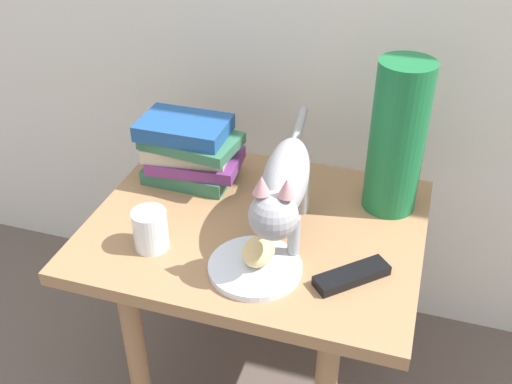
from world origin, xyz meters
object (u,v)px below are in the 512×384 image
book_stack (190,150)px  candle_jar (151,232)px  side_table (256,251)px  tv_remote (352,276)px  green_vase (397,138)px  plate (255,267)px  bread_roll (259,251)px  cat (284,186)px

book_stack → candle_jar: bearing=-85.4°
side_table → tv_remote: tv_remote is taller
book_stack → tv_remote: (0.42, -0.24, -0.07)m
green_vase → candle_jar: (-0.44, -0.29, -0.13)m
side_table → tv_remote: bearing=-27.3°
plate → tv_remote: size_ratio=1.21×
side_table → book_stack: 0.28m
book_stack → tv_remote: book_stack is taller
plate → bread_roll: size_ratio=2.27×
side_table → candle_jar: candle_jar is taller
green_vase → cat: bearing=-135.4°
side_table → green_vase: (0.26, 0.15, 0.25)m
cat → tv_remote: cat is taller
tv_remote → side_table: bearing=109.6°
plate → book_stack: 0.37m
cat → green_vase: green_vase is taller
bread_roll → plate: bearing=-107.6°
book_stack → tv_remote: 0.49m
cat → green_vase: (0.19, 0.19, 0.04)m
plate → bread_roll: 0.03m
plate → green_vase: 0.40m
bread_roll → green_vase: size_ratio=0.24×
cat → tv_remote: bearing=-26.8°
candle_jar → cat: bearing=22.4°
cat → book_stack: cat is taller
plate → side_table: bearing=106.6°
side_table → plate: plate is taller
cat → book_stack: bearing=149.2°
bread_roll → cat: size_ratio=0.17×
candle_jar → tv_remote: (0.40, 0.02, -0.03)m
plate → green_vase: bearing=53.9°
bread_roll → book_stack: size_ratio=0.34×
cat → candle_jar: cat is taller
candle_jar → book_stack: bearing=94.6°
candle_jar → tv_remote: bearing=3.1°
bread_roll → green_vase: green_vase is taller
side_table → plate: (0.04, -0.15, 0.08)m
plate → cat: bearing=77.2°
side_table → plate: 0.17m
side_table → tv_remote: 0.27m
bread_roll → side_table: bearing=109.4°
plate → tv_remote: 0.18m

